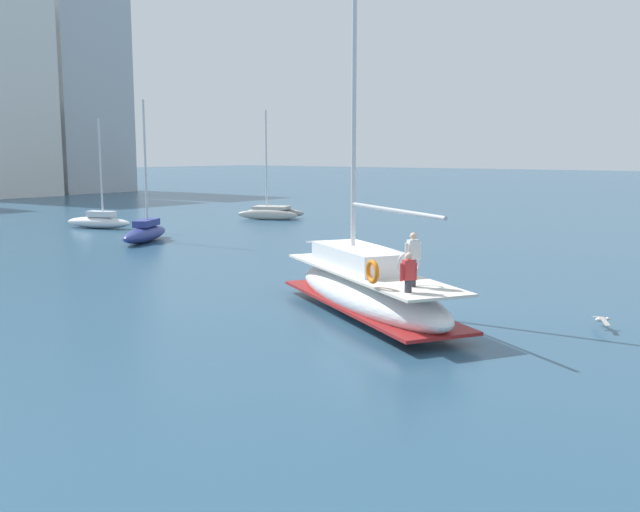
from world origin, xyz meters
name	(u,v)px	position (x,y,z in m)	size (l,w,h in m)	color
ground_plane	(380,303)	(0.00, 0.00, 0.00)	(400.00, 400.00, 0.00)	#284C66
main_sailboat	(367,288)	(-1.89, -0.68, 0.90)	(6.86, 9.52, 11.73)	white
moored_sloop_near	(145,232)	(6.04, 20.73, 0.60)	(5.57, 3.89, 8.44)	navy
moored_sloop_far	(271,211)	(21.81, 24.63, 0.62)	(4.23, 5.58, 8.69)	#B7B2A8
moored_catamaran	(99,221)	(8.86, 29.41, 0.56)	(2.84, 5.25, 7.67)	silver
seagull	(602,319)	(0.86, -7.41, 0.31)	(1.08, 0.82, 0.18)	silver
mooring_buoy	(400,280)	(3.28, 1.20, 0.21)	(0.69, 0.69, 0.95)	yellow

